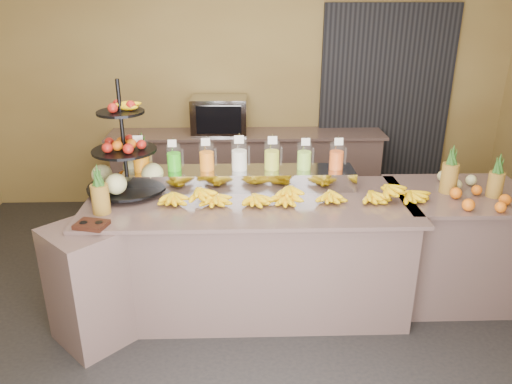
{
  "coord_description": "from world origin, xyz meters",
  "views": [
    {
      "loc": [
        -0.06,
        -3.21,
        2.42
      ],
      "look_at": [
        0.05,
        0.3,
        1.0
      ],
      "focal_mm": 35.0,
      "sensor_mm": 36.0,
      "label": 1
    }
  ],
  "objects_px": {
    "right_fruit_pile": "(474,190)",
    "oven_warmer": "(220,115)",
    "fruit_stand": "(131,165)",
    "condiment_caddy": "(91,225)",
    "banana_heap": "(291,193)",
    "pitcher_tray": "(240,178)"
  },
  "relations": [
    {
      "from": "pitcher_tray",
      "to": "fruit_stand",
      "type": "bearing_deg",
      "value": -174.47
    },
    {
      "from": "banana_heap",
      "to": "condiment_caddy",
      "type": "relative_size",
      "value": 9.81
    },
    {
      "from": "fruit_stand",
      "to": "banana_heap",
      "type": "bearing_deg",
      "value": -13.6
    },
    {
      "from": "banana_heap",
      "to": "oven_warmer",
      "type": "xyz_separation_m",
      "value": [
        -0.61,
        1.98,
        0.13
      ]
    },
    {
      "from": "right_fruit_pile",
      "to": "oven_warmer",
      "type": "relative_size",
      "value": 0.74
    },
    {
      "from": "pitcher_tray",
      "to": "right_fruit_pile",
      "type": "relative_size",
      "value": 4.13
    },
    {
      "from": "oven_warmer",
      "to": "banana_heap",
      "type": "bearing_deg",
      "value": -70.68
    },
    {
      "from": "condiment_caddy",
      "to": "right_fruit_pile",
      "type": "distance_m",
      "value": 2.83
    },
    {
      "from": "condiment_caddy",
      "to": "right_fruit_pile",
      "type": "relative_size",
      "value": 0.46
    },
    {
      "from": "fruit_stand",
      "to": "oven_warmer",
      "type": "distance_m",
      "value": 1.86
    },
    {
      "from": "banana_heap",
      "to": "right_fruit_pile",
      "type": "relative_size",
      "value": 4.52
    },
    {
      "from": "pitcher_tray",
      "to": "fruit_stand",
      "type": "height_order",
      "value": "fruit_stand"
    },
    {
      "from": "banana_heap",
      "to": "oven_warmer",
      "type": "relative_size",
      "value": 3.35
    },
    {
      "from": "banana_heap",
      "to": "fruit_stand",
      "type": "xyz_separation_m",
      "value": [
        -1.23,
        0.23,
        0.16
      ]
    },
    {
      "from": "right_fruit_pile",
      "to": "fruit_stand",
      "type": "bearing_deg",
      "value": 175.07
    },
    {
      "from": "pitcher_tray",
      "to": "fruit_stand",
      "type": "xyz_separation_m",
      "value": [
        -0.84,
        -0.08,
        0.15
      ]
    },
    {
      "from": "condiment_caddy",
      "to": "oven_warmer",
      "type": "distance_m",
      "value": 2.51
    },
    {
      "from": "banana_heap",
      "to": "oven_warmer",
      "type": "bearing_deg",
      "value": 107.2
    },
    {
      "from": "pitcher_tray",
      "to": "condiment_caddy",
      "type": "relative_size",
      "value": 8.95
    },
    {
      "from": "banana_heap",
      "to": "condiment_caddy",
      "type": "distance_m",
      "value": 1.45
    },
    {
      "from": "fruit_stand",
      "to": "oven_warmer",
      "type": "relative_size",
      "value": 1.47
    },
    {
      "from": "banana_heap",
      "to": "fruit_stand",
      "type": "bearing_deg",
      "value": 169.34
    }
  ]
}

